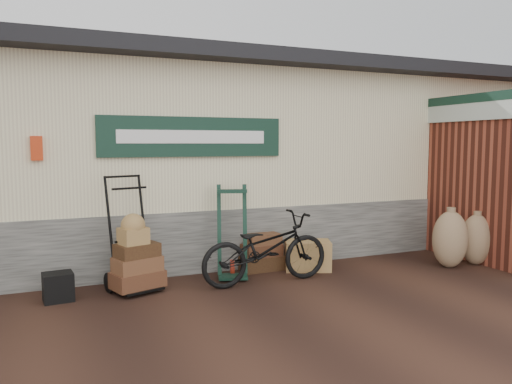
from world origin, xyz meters
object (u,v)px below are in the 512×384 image
at_px(green_barrow, 232,232).
at_px(black_trunk, 58,287).
at_px(suitcase_stack, 261,251).
at_px(wicker_hamper, 308,255).
at_px(bicycle, 266,245).
at_px(porter_trolley, 130,232).

height_order(green_barrow, black_trunk, green_barrow).
height_order(suitcase_stack, wicker_hamper, suitcase_stack).
distance_m(wicker_hamper, bicycle, 1.02).
bearing_deg(suitcase_stack, black_trunk, -171.87).
height_order(porter_trolley, bicycle, porter_trolley).
relative_size(suitcase_stack, black_trunk, 1.83).
relative_size(porter_trolley, suitcase_stack, 2.41).
xyz_separation_m(suitcase_stack, wicker_hamper, (0.64, -0.26, -0.06)).
bearing_deg(suitcase_stack, green_barrow, -156.50).
bearing_deg(suitcase_stack, porter_trolley, -171.95).
bearing_deg(wicker_hamper, black_trunk, -177.66).
xyz_separation_m(porter_trolley, green_barrow, (1.39, 0.04, -0.10)).
bearing_deg(green_barrow, wicker_hamper, 16.38).
bearing_deg(green_barrow, bicycle, -38.04).
height_order(wicker_hamper, black_trunk, wicker_hamper).
xyz_separation_m(wicker_hamper, black_trunk, (-3.44, -0.14, -0.05)).
xyz_separation_m(green_barrow, wicker_hamper, (1.18, -0.02, -0.43)).
bearing_deg(wicker_hamper, porter_trolley, -179.72).
xyz_separation_m(porter_trolley, black_trunk, (-0.87, -0.13, -0.57)).
bearing_deg(porter_trolley, green_barrow, -16.15).
distance_m(green_barrow, suitcase_stack, 0.70).
relative_size(wicker_hamper, black_trunk, 1.95).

